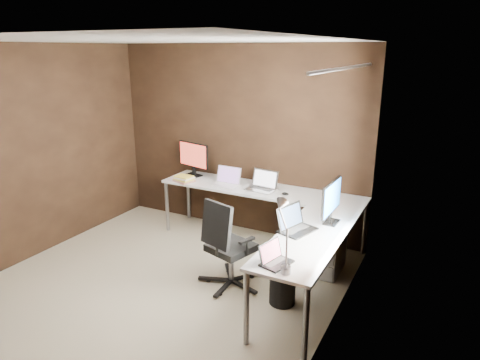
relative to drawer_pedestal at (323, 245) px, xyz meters
The scene contains 15 objects.
room 1.82m from the drawer_pedestal, 135.13° to the right, with size 3.60×3.60×2.50m.
desk 0.71m from the drawer_pedestal, 169.36° to the right, with size 2.65×2.25×0.73m.
drawer_pedestal is the anchor object (origin of this frame).
monitor_left 2.19m from the drawer_pedestal, 167.34° to the left, with size 0.53×0.20×0.47m.
monitor_right 0.77m from the drawer_pedestal, 66.24° to the right, with size 0.13×0.53×0.44m.
laptop_white 1.51m from the drawer_pedestal, 168.47° to the left, with size 0.35×0.25×0.23m.
laptop_silver 1.08m from the drawer_pedestal, 160.19° to the left, with size 0.39×0.30×0.24m.
laptop_black_big 0.84m from the drawer_pedestal, 99.17° to the right, with size 0.35×0.42×0.24m.
laptop_black_small 1.47m from the drawer_pedestal, 90.83° to the right, with size 0.25×0.30×0.18m.
book_stack 2.04m from the drawer_pedestal, behind, with size 0.29×0.26×0.08m.
mouse_left 2.07m from the drawer_pedestal, behind, with size 0.09×0.06×0.04m, color black.
mouse_corner 0.77m from the drawer_pedestal, 156.12° to the left, with size 0.09×0.06×0.04m, color black.
desk_lamp 1.65m from the drawer_pedestal, 87.52° to the right, with size 0.19×0.22×0.59m.
office_chair 1.11m from the drawer_pedestal, 134.93° to the right, with size 0.55×0.57×0.97m.
wastebasket 0.87m from the drawer_pedestal, 100.25° to the right, with size 0.26×0.26×0.30m, color black.
Camera 1 is at (2.63, -3.18, 2.43)m, focal length 32.00 mm.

